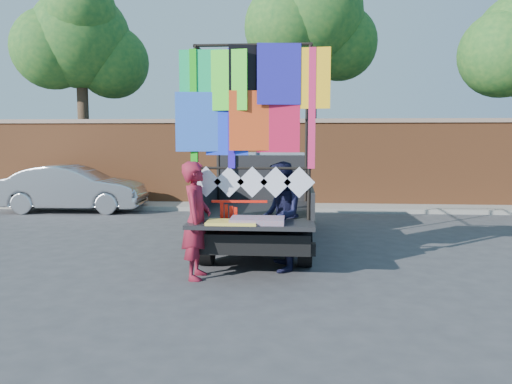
# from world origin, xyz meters

# --- Properties ---
(ground) EXTENTS (90.00, 90.00, 0.00)m
(ground) POSITION_xyz_m (0.00, 0.00, 0.00)
(ground) COLOR #38383A
(ground) RESTS_ON ground
(brick_wall) EXTENTS (30.00, 0.45, 2.61)m
(brick_wall) POSITION_xyz_m (0.00, 7.00, 1.33)
(brick_wall) COLOR brown
(brick_wall) RESTS_ON ground
(curb) EXTENTS (30.00, 1.20, 0.12)m
(curb) POSITION_xyz_m (0.00, 6.30, 0.06)
(curb) COLOR gray
(curb) RESTS_ON ground
(tree_left) EXTENTS (4.20, 3.30, 7.05)m
(tree_left) POSITION_xyz_m (-6.48, 8.12, 5.12)
(tree_left) COLOR #38281C
(tree_left) RESTS_ON ground
(tree_mid) EXTENTS (4.20, 3.30, 7.73)m
(tree_mid) POSITION_xyz_m (1.02, 8.12, 5.70)
(tree_mid) COLOR #38281C
(tree_mid) RESTS_ON ground
(pickup_truck) EXTENTS (2.17, 5.45, 3.43)m
(pickup_truck) POSITION_xyz_m (-0.12, 2.09, 0.87)
(pickup_truck) COLOR black
(pickup_truck) RESTS_ON ground
(sedan) EXTENTS (3.99, 1.57, 1.29)m
(sedan) POSITION_xyz_m (-5.66, 5.43, 0.65)
(sedan) COLOR #ADAFB4
(sedan) RESTS_ON ground
(woman) EXTENTS (0.42, 0.63, 1.73)m
(woman) POSITION_xyz_m (-0.92, -0.83, 0.86)
(woman) COLOR maroon
(woman) RESTS_ON ground
(man) EXTENTS (0.71, 0.88, 1.71)m
(man) POSITION_xyz_m (0.29, -0.30, 0.85)
(man) COLOR #151635
(man) RESTS_ON ground
(streamer_bundle) EXTENTS (0.84, 0.09, 0.59)m
(streamer_bundle) POSITION_xyz_m (-0.41, -0.58, 0.94)
(streamer_bundle) COLOR red
(streamer_bundle) RESTS_ON ground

